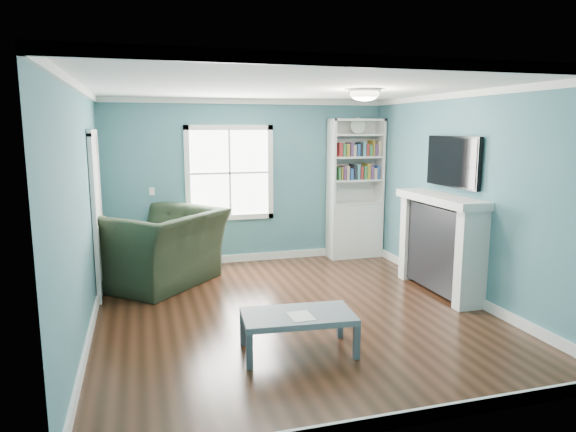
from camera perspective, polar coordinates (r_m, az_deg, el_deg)
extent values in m
plane|color=black|center=(6.17, 0.54, -10.64)|extent=(5.00, 5.00, 0.00)
plane|color=#3B707C|center=(8.26, -4.44, 3.80)|extent=(4.50, 0.00, 4.50)
plane|color=#3B707C|center=(3.57, 12.21, -4.22)|extent=(4.50, 0.00, 4.50)
plane|color=#3B707C|center=(5.64, -21.91, 0.37)|extent=(0.00, 5.00, 5.00)
plane|color=#3B707C|center=(6.84, 18.95, 2.08)|extent=(0.00, 5.00, 5.00)
plane|color=white|center=(5.80, 0.59, 14.20)|extent=(5.00, 5.00, 0.00)
cube|color=white|center=(8.46, -4.31, -4.59)|extent=(4.50, 0.03, 0.12)
cube|color=white|center=(4.06, 11.43, -21.43)|extent=(4.50, 0.03, 0.12)
cube|color=white|center=(5.95, -21.00, -11.49)|extent=(0.03, 5.00, 0.12)
cube|color=white|center=(7.09, 18.29, -7.90)|extent=(0.03, 5.00, 0.12)
cube|color=white|center=(8.20, -4.53, 12.58)|extent=(4.50, 0.04, 0.08)
cube|color=white|center=(3.51, 12.81, 16.25)|extent=(4.50, 0.04, 0.08)
cube|color=white|center=(5.59, -22.54, 13.24)|extent=(0.04, 5.00, 0.08)
cube|color=white|center=(6.79, 19.40, 12.67)|extent=(0.04, 5.00, 0.08)
cube|color=white|center=(8.18, -6.51, 4.77)|extent=(1.24, 0.01, 1.34)
cube|color=white|center=(8.08, -11.12, 4.59)|extent=(0.08, 0.06, 1.50)
cube|color=white|center=(8.30, -1.98, 4.90)|extent=(0.08, 0.06, 1.50)
cube|color=white|center=(8.26, -6.40, -0.15)|extent=(1.40, 0.06, 0.08)
cube|color=white|center=(8.14, -6.59, 9.75)|extent=(1.40, 0.06, 0.08)
cube|color=white|center=(8.17, -6.49, 4.76)|extent=(1.24, 0.03, 0.03)
cube|color=white|center=(8.17, -6.49, 4.76)|extent=(0.03, 0.03, 1.34)
cube|color=silver|center=(8.72, 7.38, -1.58)|extent=(0.90, 0.35, 0.90)
cube|color=silver|center=(8.41, 4.85, 5.96)|extent=(0.04, 0.35, 1.40)
cube|color=silver|center=(8.76, 10.14, 5.99)|extent=(0.04, 0.35, 1.40)
cube|color=silver|center=(8.73, 7.11, 6.05)|extent=(0.90, 0.02, 1.40)
cube|color=silver|center=(8.56, 7.65, 10.53)|extent=(0.90, 0.35, 0.04)
cube|color=silver|center=(8.64, 7.44, 1.48)|extent=(0.84, 0.33, 0.03)
cube|color=silver|center=(8.60, 7.50, 3.98)|extent=(0.84, 0.33, 0.03)
cube|color=silver|center=(8.57, 7.56, 6.51)|extent=(0.84, 0.33, 0.03)
cube|color=silver|center=(8.56, 7.61, 8.92)|extent=(0.84, 0.33, 0.03)
cube|color=#33723F|center=(8.57, 7.57, 4.80)|extent=(0.70, 0.25, 0.22)
cube|color=olive|center=(8.55, 7.63, 7.34)|extent=(0.70, 0.25, 0.22)
cylinder|color=beige|center=(8.51, 7.77, 9.89)|extent=(0.26, 0.06, 0.26)
cube|color=black|center=(7.03, 16.63, -3.40)|extent=(0.30, 1.20, 1.10)
cube|color=black|center=(7.07, 16.42, -4.99)|extent=(0.22, 0.65, 0.70)
cube|color=silver|center=(6.49, 19.68, -4.66)|extent=(0.36, 0.16, 1.20)
cube|color=silver|center=(7.58, 13.78, -2.34)|extent=(0.36, 0.16, 1.20)
cube|color=silver|center=(6.90, 16.62, 1.84)|extent=(0.44, 1.58, 0.10)
cube|color=black|center=(6.93, 17.85, 5.77)|extent=(0.06, 1.10, 0.65)
cube|color=silver|center=(7.05, -20.49, -0.05)|extent=(0.04, 0.80, 2.05)
cube|color=white|center=(6.61, -20.68, -0.68)|extent=(0.05, 0.08, 2.13)
cube|color=white|center=(7.50, -20.17, 0.51)|extent=(0.05, 0.08, 2.13)
cube|color=white|center=(6.96, -20.93, 8.62)|extent=(0.05, 0.98, 0.08)
sphere|color=#BF8C3F|center=(7.36, -19.82, -0.22)|extent=(0.07, 0.07, 0.07)
ellipsoid|color=white|center=(6.21, 8.51, 13.25)|extent=(0.34, 0.34, 0.15)
cylinder|color=white|center=(6.21, 8.52, 13.66)|extent=(0.38, 0.38, 0.03)
cube|color=white|center=(8.08, -14.88, 2.67)|extent=(0.08, 0.01, 0.12)
imported|color=black|center=(7.29, -14.11, -2.09)|extent=(1.83, 1.86, 1.38)
cube|color=#434950|center=(4.79, -4.30, -14.76)|extent=(0.06, 0.06, 0.33)
cube|color=#434950|center=(5.00, 7.63, -13.72)|extent=(0.06, 0.06, 0.33)
cube|color=#434950|center=(5.27, -5.02, -12.42)|extent=(0.06, 0.06, 0.33)
cube|color=#434950|center=(5.46, 5.81, -11.61)|extent=(0.06, 0.06, 0.33)
cube|color=#506167|center=(5.03, 1.13, -11.09)|extent=(1.11, 0.67, 0.06)
cube|color=white|center=(4.95, 1.45, -11.05)|extent=(0.22, 0.27, 0.00)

